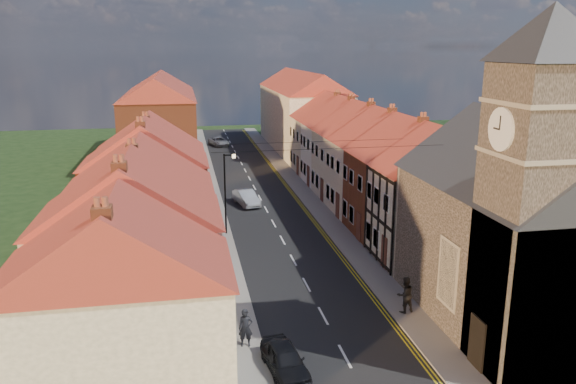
% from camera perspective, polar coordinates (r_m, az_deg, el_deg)
% --- Properties ---
extents(ground, '(160.00, 160.00, 0.00)m').
position_cam_1_polar(ground, '(24.91, 7.15, -18.57)').
color(ground, '#28411C').
rests_on(ground, ground).
extents(road, '(7.00, 90.00, 0.02)m').
position_cam_1_polar(road, '(52.03, -2.88, -0.58)').
color(road, black).
rests_on(road, ground).
extents(pavement_left, '(1.80, 90.00, 0.12)m').
position_cam_1_polar(pavement_left, '(51.64, -7.73, -0.75)').
color(pavement_left, gray).
rests_on(pavement_left, ground).
extents(pavement_right, '(1.80, 90.00, 0.12)m').
position_cam_1_polar(pavement_right, '(52.77, 1.85, -0.29)').
color(pavement_right, gray).
rests_on(pavement_right, ground).
extents(church, '(11.25, 14.25, 15.20)m').
position_cam_1_polar(church, '(29.19, 23.26, -1.95)').
color(church, '#2B251E').
rests_on(church, ground).
extents(cottage_r_tudor, '(8.30, 5.20, 9.00)m').
position_cam_1_polar(cottage_r_tudor, '(37.33, 15.05, -0.07)').
color(cottage_r_tudor, white).
rests_on(cottage_r_tudor, ground).
extents(cottage_r_white_near, '(8.30, 6.00, 9.00)m').
position_cam_1_polar(cottage_r_white_near, '(42.12, 11.96, 1.76)').
color(cottage_r_white_near, brown).
rests_on(cottage_r_white_near, ground).
extents(cottage_r_cream_mid, '(8.30, 5.20, 9.00)m').
position_cam_1_polar(cottage_r_cream_mid, '(47.04, 9.47, 3.21)').
color(cottage_r_cream_mid, white).
rests_on(cottage_r_cream_mid, ground).
extents(cottage_r_pink, '(8.30, 6.00, 9.00)m').
position_cam_1_polar(cottage_r_pink, '(52.05, 7.44, 4.36)').
color(cottage_r_pink, white).
rests_on(cottage_r_pink, ground).
extents(cottage_r_white_far, '(8.30, 5.20, 9.00)m').
position_cam_1_polar(cottage_r_white_far, '(57.13, 5.77, 5.32)').
color(cottage_r_white_far, white).
rests_on(cottage_r_white_far, ground).
extents(cottage_r_cream_far, '(8.30, 6.00, 9.00)m').
position_cam_1_polar(cottage_r_cream_far, '(62.27, 4.38, 6.10)').
color(cottage_r_cream_far, white).
rests_on(cottage_r_cream_far, ground).
extents(cottage_l_brick_near, '(8.30, 5.70, 8.80)m').
position_cam_1_polar(cottage_l_brick_near, '(21.74, -16.76, -11.13)').
color(cottage_l_brick_near, white).
rests_on(cottage_l_brick_near, ground).
extents(cottage_l_cream, '(8.30, 6.30, 9.10)m').
position_cam_1_polar(cottage_l_cream, '(27.02, -15.59, -5.57)').
color(cottage_l_cream, white).
rests_on(cottage_l_cream, ground).
extents(cottage_l_white, '(8.30, 6.90, 8.80)m').
position_cam_1_polar(cottage_l_white, '(33.14, -14.72, -2.06)').
color(cottage_l_white, '#FFD6C9').
rests_on(cottage_l_white, ground).
extents(cottage_l_brick_mid, '(8.30, 5.70, 9.10)m').
position_cam_1_polar(cottage_l_brick_mid, '(38.98, -14.17, 0.69)').
color(cottage_l_brick_mid, brown).
rests_on(cottage_l_brick_mid, ground).
extents(cottage_l_pink, '(8.30, 6.30, 8.80)m').
position_cam_1_polar(cottage_l_pink, '(44.67, -13.76, 2.24)').
color(cottage_l_pink, brown).
rests_on(cottage_l_pink, ground).
extents(block_right_far, '(8.30, 24.20, 10.50)m').
position_cam_1_polar(block_right_far, '(76.93, 1.42, 8.36)').
color(block_right_far, white).
rests_on(block_right_far, ground).
extents(block_left_far, '(8.30, 24.20, 10.50)m').
position_cam_1_polar(block_left_far, '(70.32, -12.81, 7.43)').
color(block_left_far, brown).
rests_on(block_left_far, ground).
extents(lamppost, '(0.88, 0.15, 6.00)m').
position_cam_1_polar(lamppost, '(41.13, -6.30, 0.34)').
color(lamppost, black).
rests_on(lamppost, pavement_left).
extents(car_near, '(1.93, 3.80, 1.24)m').
position_cam_1_polar(car_near, '(24.98, -0.32, -16.67)').
color(car_near, black).
rests_on(car_near, ground).
extents(car_mid, '(2.23, 4.22, 1.32)m').
position_cam_1_polar(car_mid, '(49.61, -4.27, -0.58)').
color(car_mid, '#B0B3B8').
rests_on(car_mid, ground).
extents(car_distant, '(3.08, 4.76, 1.22)m').
position_cam_1_polar(car_distant, '(80.00, -7.03, 5.11)').
color(car_distant, '#929498').
rests_on(car_distant, ground).
extents(pedestrian_left, '(0.71, 0.51, 1.81)m').
position_cam_1_polar(pedestrian_left, '(26.62, -4.33, -13.61)').
color(pedestrian_left, black).
rests_on(pedestrian_left, pavement_left).
extents(pedestrian_right, '(1.07, 0.91, 1.94)m').
position_cam_1_polar(pedestrian_right, '(30.21, 11.80, -10.17)').
color(pedestrian_right, black).
rests_on(pedestrian_right, pavement_right).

